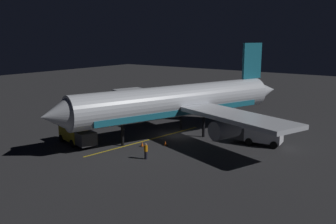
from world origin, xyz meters
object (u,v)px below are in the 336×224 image
at_px(airliner, 181,102).
at_px(ground_crew_worker, 146,151).
at_px(catering_truck, 259,134).
at_px(baggage_truck, 76,134).
at_px(traffic_cone_near_right, 165,144).
at_px(traffic_cone_near_left, 142,144).

distance_m(airliner, ground_crew_worker, 11.24).
height_order(airliner, catering_truck, airliner).
distance_m(baggage_truck, traffic_cone_near_right, 10.83).
xyz_separation_m(baggage_truck, traffic_cone_near_left, (-7.01, -3.95, -1.02)).
xyz_separation_m(airliner, baggage_truck, (7.76, 10.96, -3.16)).
relative_size(airliner, baggage_truck, 5.54).
xyz_separation_m(airliner, catering_truck, (-10.10, -1.98, -3.10)).
bearing_deg(airliner, traffic_cone_near_left, 83.87).
height_order(baggage_truck, ground_crew_worker, baggage_truck).
height_order(baggage_truck, traffic_cone_near_left, baggage_truck).
xyz_separation_m(ground_crew_worker, traffic_cone_near_left, (3.33, -3.34, -0.64)).
xyz_separation_m(baggage_truck, traffic_cone_near_right, (-9.06, -5.83, -1.02)).
bearing_deg(baggage_truck, ground_crew_worker, -176.61).
bearing_deg(airliner, baggage_truck, 54.71).
relative_size(catering_truck, ground_crew_worker, 3.58).
bearing_deg(ground_crew_worker, traffic_cone_near_left, -45.07).
xyz_separation_m(baggage_truck, catering_truck, (-17.86, -12.95, 0.06)).
distance_m(catering_truck, ground_crew_worker, 14.45).
bearing_deg(traffic_cone_near_left, traffic_cone_near_right, -137.52).
xyz_separation_m(baggage_truck, ground_crew_worker, (-10.34, -0.61, -0.39)).
distance_m(ground_crew_worker, traffic_cone_near_right, 5.41).
xyz_separation_m(catering_truck, traffic_cone_near_right, (8.80, 7.12, -1.08)).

